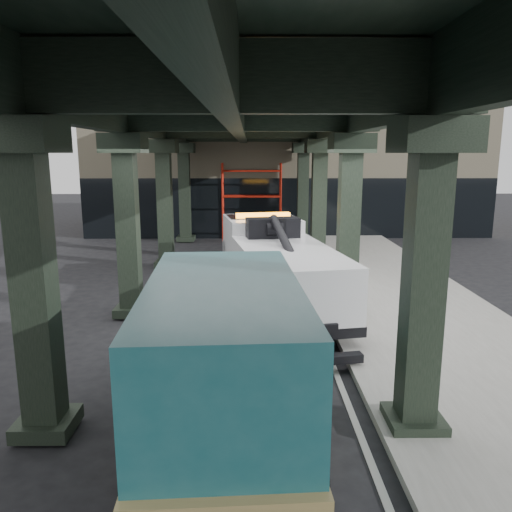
{
  "coord_description": "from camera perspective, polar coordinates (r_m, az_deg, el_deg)",
  "views": [
    {
      "loc": [
        -0.08,
        -11.44,
        4.5
      ],
      "look_at": [
        0.08,
        2.09,
        1.7
      ],
      "focal_mm": 35.0,
      "sensor_mm": 36.0,
      "label": 1
    }
  ],
  "objects": [
    {
      "name": "ground",
      "position": [
        12.29,
        -0.26,
        -9.78
      ],
      "size": [
        90.0,
        90.0,
        0.0
      ],
      "primitive_type": "plane",
      "color": "black",
      "rests_on": "ground"
    },
    {
      "name": "sidewalk",
      "position": [
        14.87,
        17.4,
        -6.17
      ],
      "size": [
        5.0,
        40.0,
        0.15
      ],
      "primitive_type": "cube",
      "color": "gray",
      "rests_on": "ground"
    },
    {
      "name": "lane_stripe",
      "position": [
        14.28,
        6.57,
        -6.73
      ],
      "size": [
        0.12,
        38.0,
        0.01
      ],
      "primitive_type": "cube",
      "color": "silver",
      "rests_on": "ground"
    },
    {
      "name": "viaduct",
      "position": [
        13.48,
        -2.11,
        15.77
      ],
      "size": [
        7.4,
        32.0,
        6.4
      ],
      "color": "black",
      "rests_on": "ground"
    },
    {
      "name": "building",
      "position": [
        31.51,
        3.16,
        10.77
      ],
      "size": [
        22.0,
        10.0,
        8.0
      ],
      "primitive_type": "cube",
      "color": "#C6B793",
      "rests_on": "ground"
    },
    {
      "name": "scaffolding",
      "position": [
        26.19,
        -0.5,
        6.45
      ],
      "size": [
        3.08,
        0.88,
        4.0
      ],
      "color": "red",
      "rests_on": "ground"
    },
    {
      "name": "tow_truck",
      "position": [
        14.81,
        2.18,
        -0.69
      ],
      "size": [
        3.59,
        8.54,
        2.72
      ],
      "rotation": [
        0.0,
        0.0,
        0.17
      ],
      "color": "black",
      "rests_on": "ground"
    },
    {
      "name": "towed_van",
      "position": [
        8.29,
        -3.69,
        -10.44
      ],
      "size": [
        2.83,
        6.45,
        2.57
      ],
      "rotation": [
        0.0,
        0.0,
        0.05
      ],
      "color": "#134146",
      "rests_on": "ground"
    }
  ]
}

